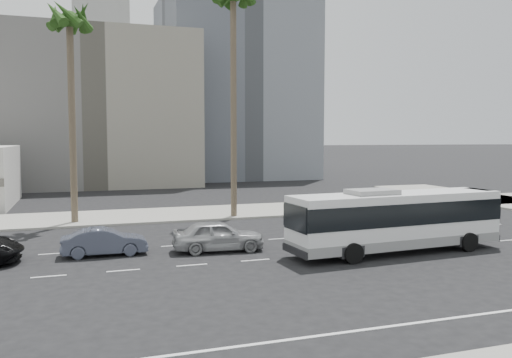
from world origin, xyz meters
name	(u,v)px	position (x,y,z in m)	size (l,w,h in m)	color
ground	(368,252)	(0.00, 0.00, 0.00)	(700.00, 700.00, 0.00)	black
sidewalk_north	(265,210)	(0.00, 15.50, 0.07)	(120.00, 7.00, 0.15)	gray
midrise_beige_west	(92,111)	(-12.00, 45.00, 9.00)	(24.00, 18.00, 18.00)	slate
midrise_gray_center	(233,88)	(8.00, 52.00, 13.00)	(20.00, 20.00, 26.00)	slate
civic_tower	(101,70)	(-2.00, 250.00, 38.83)	(42.00, 42.00, 129.00)	#BBBAB2
highrise_right	(204,77)	(45.00, 230.00, 35.00)	(26.00, 26.00, 70.00)	slate
highrise_far	(236,94)	(70.00, 260.00, 30.00)	(22.00, 22.00, 60.00)	slate
city_bus	(396,219)	(1.20, -0.60, 1.69)	(11.35, 3.23, 3.22)	silver
car_a	(218,236)	(-7.11, 2.56, 0.79)	(4.61, 1.86, 1.57)	#98999B
car_b	(104,242)	(-12.61, 3.40, 0.67)	(4.07, 1.42, 1.34)	#414556
palm_mid	(70,24)	(-14.05, 13.69, 13.06)	(4.69, 4.69, 14.52)	brown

